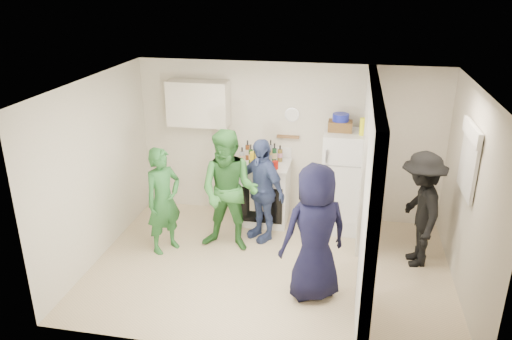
# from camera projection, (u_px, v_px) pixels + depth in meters

# --- Properties ---
(floor) EXTENTS (4.80, 4.80, 0.00)m
(floor) POSITION_uv_depth(u_px,v_px,m) (270.00, 267.00, 6.79)
(floor) COLOR beige
(floor) RESTS_ON ground
(wall_back) EXTENTS (4.80, 0.00, 4.80)m
(wall_back) POSITION_uv_depth(u_px,v_px,m) (288.00, 142.00, 7.89)
(wall_back) COLOR silver
(wall_back) RESTS_ON floor
(wall_front) EXTENTS (4.80, 0.00, 4.80)m
(wall_front) POSITION_uv_depth(u_px,v_px,m) (243.00, 250.00, 4.78)
(wall_front) COLOR silver
(wall_front) RESTS_ON floor
(wall_left) EXTENTS (0.00, 3.40, 3.40)m
(wall_left) POSITION_uv_depth(u_px,v_px,m) (96.00, 170.00, 6.75)
(wall_left) COLOR silver
(wall_left) RESTS_ON floor
(wall_right) EXTENTS (0.00, 3.40, 3.40)m
(wall_right) POSITION_uv_depth(u_px,v_px,m) (470.00, 197.00, 5.91)
(wall_right) COLOR silver
(wall_right) RESTS_ON floor
(ceiling) EXTENTS (4.80, 4.80, 0.00)m
(ceiling) POSITION_uv_depth(u_px,v_px,m) (272.00, 85.00, 5.88)
(ceiling) COLOR white
(ceiling) RESTS_ON wall_back
(partition_pier_back) EXTENTS (0.12, 1.20, 2.50)m
(partition_pier_back) POSITION_uv_depth(u_px,v_px,m) (366.00, 160.00, 7.13)
(partition_pier_back) COLOR silver
(partition_pier_back) RESTS_ON floor
(partition_pier_front) EXTENTS (0.12, 1.20, 2.50)m
(partition_pier_front) POSITION_uv_depth(u_px,v_px,m) (369.00, 232.00, 5.12)
(partition_pier_front) COLOR silver
(partition_pier_front) RESTS_ON floor
(partition_header) EXTENTS (0.12, 1.00, 0.40)m
(partition_header) POSITION_uv_depth(u_px,v_px,m) (375.00, 106.00, 5.74)
(partition_header) COLOR silver
(partition_header) RESTS_ON partition_pier_back
(stove) EXTENTS (0.83, 0.69, 0.98)m
(stove) POSITION_uv_depth(u_px,v_px,m) (263.00, 192.00, 7.92)
(stove) COLOR white
(stove) RESTS_ON floor
(upper_cabinet) EXTENTS (0.95, 0.34, 0.70)m
(upper_cabinet) POSITION_uv_depth(u_px,v_px,m) (198.00, 103.00, 7.75)
(upper_cabinet) COLOR silver
(upper_cabinet) RESTS_ON wall_back
(fridge) EXTENTS (0.65, 0.63, 1.57)m
(fridge) POSITION_uv_depth(u_px,v_px,m) (343.00, 182.00, 7.57)
(fridge) COLOR white
(fridge) RESTS_ON floor
(wicker_basket) EXTENTS (0.35, 0.25, 0.15)m
(wicker_basket) POSITION_uv_depth(u_px,v_px,m) (340.00, 126.00, 7.32)
(wicker_basket) COLOR brown
(wicker_basket) RESTS_ON fridge
(blue_bowl) EXTENTS (0.24, 0.24, 0.11)m
(blue_bowl) POSITION_uv_depth(u_px,v_px,m) (341.00, 117.00, 7.27)
(blue_bowl) COLOR #161E99
(blue_bowl) RESTS_ON wicker_basket
(yellow_cup_stack_top) EXTENTS (0.09, 0.09, 0.25)m
(yellow_cup_stack_top) POSITION_uv_depth(u_px,v_px,m) (363.00, 127.00, 7.11)
(yellow_cup_stack_top) COLOR #FCFF15
(yellow_cup_stack_top) RESTS_ON fridge
(wall_clock) EXTENTS (0.22, 0.02, 0.22)m
(wall_clock) POSITION_uv_depth(u_px,v_px,m) (292.00, 115.00, 7.70)
(wall_clock) COLOR white
(wall_clock) RESTS_ON wall_back
(spice_shelf) EXTENTS (0.35, 0.08, 0.03)m
(spice_shelf) POSITION_uv_depth(u_px,v_px,m) (288.00, 137.00, 7.81)
(spice_shelf) COLOR olive
(spice_shelf) RESTS_ON wall_back
(nook_window) EXTENTS (0.03, 0.70, 0.80)m
(nook_window) POSITION_uv_depth(u_px,v_px,m) (471.00, 160.00, 5.95)
(nook_window) COLOR black
(nook_window) RESTS_ON wall_right
(nook_window_frame) EXTENTS (0.04, 0.76, 0.86)m
(nook_window_frame) POSITION_uv_depth(u_px,v_px,m) (469.00, 160.00, 5.96)
(nook_window_frame) COLOR white
(nook_window_frame) RESTS_ON wall_right
(nook_valance) EXTENTS (0.04, 0.82, 0.18)m
(nook_valance) POSITION_uv_depth(u_px,v_px,m) (472.00, 132.00, 5.83)
(nook_valance) COLOR white
(nook_valance) RESTS_ON wall_right
(yellow_cup_stack_stove) EXTENTS (0.09, 0.09, 0.25)m
(yellow_cup_stack_stove) POSITION_uv_depth(u_px,v_px,m) (253.00, 160.00, 7.52)
(yellow_cup_stack_stove) COLOR yellow
(yellow_cup_stack_stove) RESTS_ON stove
(red_cup) EXTENTS (0.09, 0.09, 0.12)m
(red_cup) POSITION_uv_depth(u_px,v_px,m) (275.00, 165.00, 7.50)
(red_cup) COLOR red
(red_cup) RESTS_ON stove
(person_green_left) EXTENTS (0.62, 0.67, 1.54)m
(person_green_left) POSITION_uv_depth(u_px,v_px,m) (164.00, 201.00, 6.97)
(person_green_left) COLOR #2A6A30
(person_green_left) RESTS_ON floor
(person_green_center) EXTENTS (0.91, 0.73, 1.77)m
(person_green_center) POSITION_uv_depth(u_px,v_px,m) (229.00, 192.00, 6.97)
(person_green_center) COLOR #367A35
(person_green_center) RESTS_ON floor
(person_denim) EXTENTS (0.95, 0.87, 1.56)m
(person_denim) POSITION_uv_depth(u_px,v_px,m) (261.00, 190.00, 7.30)
(person_denim) COLOR #394E7E
(person_denim) RESTS_ON floor
(person_navy) EXTENTS (1.00, 0.89, 1.72)m
(person_navy) POSITION_uv_depth(u_px,v_px,m) (315.00, 233.00, 5.91)
(person_navy) COLOR black
(person_navy) RESTS_ON floor
(person_nook) EXTENTS (0.71, 1.10, 1.61)m
(person_nook) POSITION_uv_depth(u_px,v_px,m) (420.00, 210.00, 6.63)
(person_nook) COLOR black
(person_nook) RESTS_ON floor
(bottle_a) EXTENTS (0.07, 0.07, 0.31)m
(bottle_a) POSITION_uv_depth(u_px,v_px,m) (248.00, 150.00, 7.85)
(bottle_a) COLOR brown
(bottle_a) RESTS_ON stove
(bottle_b) EXTENTS (0.07, 0.07, 0.32)m
(bottle_b) POSITION_uv_depth(u_px,v_px,m) (251.00, 155.00, 7.63)
(bottle_b) COLOR #1F4818
(bottle_b) RESTS_ON stove
(bottle_c) EXTENTS (0.06, 0.06, 0.26)m
(bottle_c) POSITION_uv_depth(u_px,v_px,m) (260.00, 152.00, 7.83)
(bottle_c) COLOR #9BA1A8
(bottle_c) RESTS_ON stove
(bottle_d) EXTENTS (0.06, 0.06, 0.25)m
(bottle_d) POSITION_uv_depth(u_px,v_px,m) (264.00, 157.00, 7.66)
(bottle_d) COLOR #642B11
(bottle_d) RESTS_ON stove
(bottle_e) EXTENTS (0.06, 0.06, 0.33)m
(bottle_e) POSITION_uv_depth(u_px,v_px,m) (271.00, 150.00, 7.83)
(bottle_e) COLOR #9A9DAB
(bottle_e) RESTS_ON stove
(bottle_f) EXTENTS (0.07, 0.07, 0.33)m
(bottle_f) POSITION_uv_depth(u_px,v_px,m) (274.00, 154.00, 7.67)
(bottle_f) COLOR #184322
(bottle_f) RESTS_ON stove
(bottle_g) EXTENTS (0.08, 0.08, 0.26)m
(bottle_g) POSITION_uv_depth(u_px,v_px,m) (280.00, 153.00, 7.78)
(bottle_g) COLOR olive
(bottle_g) RESTS_ON stove
(bottle_h) EXTENTS (0.07, 0.07, 0.27)m
(bottle_h) POSITION_uv_depth(u_px,v_px,m) (242.00, 156.00, 7.66)
(bottle_h) COLOR #A7ABB3
(bottle_h) RESTS_ON stove
(bottle_i) EXTENTS (0.07, 0.07, 0.27)m
(bottle_i) POSITION_uv_depth(u_px,v_px,m) (267.00, 153.00, 7.77)
(bottle_i) COLOR #5B3B0F
(bottle_i) RESTS_ON stove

